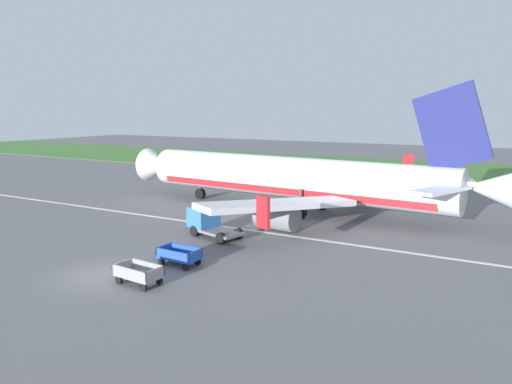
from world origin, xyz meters
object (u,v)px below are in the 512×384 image
Objects in this scene: airplane at (298,179)px; baggage_cart_second_in_row at (179,255)px; baggage_cart_nearest at (139,273)px; service_truck_beside_carts at (208,221)px.

airplane is 10.54× the size of baggage_cart_second_in_row.
airplane is at bearing 89.50° from baggage_cart_nearest.
airplane is 20.70m from baggage_cart_nearest.
airplane reaches higher than baggage_cart_second_in_row.
airplane reaches higher than service_truck_beside_carts.
baggage_cart_second_in_row is 6.87m from service_truck_beside_carts.
baggage_cart_nearest is 3.53m from baggage_cart_second_in_row.
baggage_cart_second_in_row is (-0.04, 3.53, 0.00)m from baggage_cart_nearest.
baggage_cart_nearest is at bearing -90.50° from airplane.
baggage_cart_second_in_row is 0.76× the size of service_truck_beside_carts.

